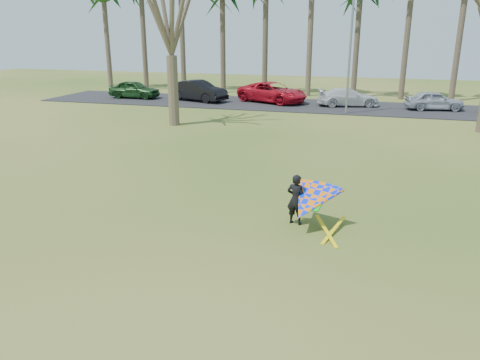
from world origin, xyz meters
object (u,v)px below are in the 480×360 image
(car_0, at_px, (134,89))
(bare_tree_left, at_px, (169,7))
(car_4, at_px, (434,100))
(streetlight, at_px, (353,48))
(car_1, at_px, (198,91))
(car_2, at_px, (272,92))
(kite_flyer, at_px, (309,201))
(car_3, at_px, (348,97))

(car_0, bearing_deg, bare_tree_left, -140.66)
(bare_tree_left, bearing_deg, car_4, 32.61)
(bare_tree_left, distance_m, streetlight, 12.58)
(car_4, bearing_deg, streetlight, 108.88)
(streetlight, bearing_deg, car_0, 170.89)
(car_1, bearing_deg, streetlight, -84.48)
(car_2, bearing_deg, kite_flyer, -141.78)
(car_0, distance_m, car_3, 17.95)
(bare_tree_left, bearing_deg, car_3, 46.63)
(bare_tree_left, bearing_deg, car_1, 102.45)
(streetlight, distance_m, car_0, 18.81)
(bare_tree_left, distance_m, car_1, 11.74)
(bare_tree_left, xyz_separation_m, car_4, (16.07, 10.28, -6.16))
(car_4, bearing_deg, kite_flyer, 156.25)
(car_0, relative_size, car_4, 1.07)
(car_3, xyz_separation_m, car_4, (6.18, -0.19, 0.02))
(car_0, relative_size, car_1, 0.86)
(car_3, distance_m, car_4, 6.18)
(streetlight, distance_m, car_3, 5.10)
(streetlight, bearing_deg, kite_flyer, -89.65)
(car_3, relative_size, car_4, 1.14)
(car_2, relative_size, car_4, 1.42)
(car_3, distance_m, kite_flyer, 24.12)
(car_0, relative_size, kite_flyer, 1.82)
(streetlight, bearing_deg, car_3, 94.50)
(kite_flyer, bearing_deg, car_2, 104.71)
(kite_flyer, bearing_deg, car_3, 90.95)
(kite_flyer, bearing_deg, car_0, 127.89)
(bare_tree_left, height_order, kite_flyer, bare_tree_left)
(streetlight, relative_size, car_0, 1.84)
(car_1, height_order, car_2, car_1)
(car_0, distance_m, car_1, 5.88)
(car_2, bearing_deg, car_0, 117.48)
(streetlight, bearing_deg, car_4, 29.05)
(car_1, bearing_deg, car_3, -68.54)
(car_2, distance_m, car_4, 12.20)
(car_1, xyz_separation_m, car_2, (6.05, 0.91, -0.03))
(car_1, bearing_deg, bare_tree_left, -149.06)
(bare_tree_left, bearing_deg, car_2, 70.15)
(car_1, bearing_deg, car_0, 107.72)
(car_3, xyz_separation_m, kite_flyer, (0.40, -24.12, 0.11))
(bare_tree_left, height_order, streetlight, bare_tree_left)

